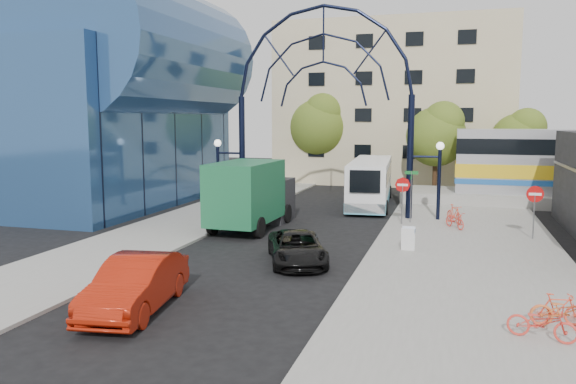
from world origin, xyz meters
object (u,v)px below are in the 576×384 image
(black_suv, at_px, (297,248))
(tree_north_b, at_px, (320,124))
(tree_north_c, at_px, (520,138))
(red_sedan, at_px, (136,284))
(bike_near_a, at_px, (455,220))
(bike_far_c, at_px, (542,323))
(sandwich_board, at_px, (408,236))
(green_truck, at_px, (252,195))
(bike_far_a, at_px, (565,311))
(stop_sign, at_px, (402,189))
(bike_near_b, at_px, (454,214))
(bike_far_b, at_px, (558,309))
(city_bus, at_px, (371,181))
(tree_north_a, at_px, (438,133))
(gateway_arch, at_px, (323,68))
(do_not_enter_sign, at_px, (535,199))
(street_name_sign, at_px, (411,186))

(black_suv, bearing_deg, tree_north_b, 79.59)
(black_suv, bearing_deg, tree_north_c, 45.22)
(black_suv, distance_m, red_sedan, 7.37)
(tree_north_c, xyz_separation_m, bike_near_a, (-4.61, -16.31, -3.73))
(bike_far_c, bearing_deg, tree_north_c, 9.58)
(sandwich_board, distance_m, green_truck, 8.93)
(bike_far_a, bearing_deg, black_suv, 60.50)
(sandwich_board, height_order, tree_north_c, tree_north_c)
(tree_north_c, relative_size, green_truck, 0.92)
(stop_sign, relative_size, sandwich_board, 2.53)
(black_suv, bearing_deg, bike_far_c, -58.33)
(bike_near_b, height_order, bike_far_b, bike_near_b)
(tree_north_c, distance_m, city_bus, 13.55)
(sandwich_board, height_order, green_truck, green_truck)
(tree_north_a, relative_size, tree_north_c, 1.08)
(red_sedan, height_order, bike_far_b, red_sedan)
(sandwich_board, height_order, black_suv, black_suv)
(bike_near_a, bearing_deg, black_suv, -156.98)
(green_truck, xyz_separation_m, black_suv, (4.16, -6.28, -1.14))
(city_bus, distance_m, bike_near_b, 8.22)
(tree_north_a, xyz_separation_m, green_truck, (-8.75, -16.65, -2.84))
(bike_far_b, bearing_deg, bike_far_c, 144.79)
(bike_near_a, height_order, bike_far_b, bike_far_b)
(tree_north_b, relative_size, bike_far_a, 4.60)
(tree_north_c, bearing_deg, gateway_arch, -131.04)
(tree_north_b, distance_m, bike_far_c, 35.90)
(tree_north_a, distance_m, bike_far_a, 28.47)
(bike_far_a, height_order, bike_far_c, bike_far_a)
(bike_near_a, xyz_separation_m, bike_far_c, (2.10, -14.62, 0.02))
(tree_north_c, height_order, bike_far_c, tree_north_c)
(green_truck, bearing_deg, do_not_enter_sign, 4.59)
(red_sedan, height_order, bike_near_a, red_sedan)
(street_name_sign, xyz_separation_m, bike_far_c, (4.41, -15.60, -1.57))
(do_not_enter_sign, bearing_deg, street_name_sign, 155.84)
(tree_north_c, distance_m, bike_near_a, 17.36)
(gateway_arch, distance_m, bike_far_a, 20.60)
(do_not_enter_sign, relative_size, city_bus, 0.23)
(gateway_arch, relative_size, do_not_enter_sign, 5.50)
(city_bus, bearing_deg, bike_near_b, -53.46)
(bike_near_b, bearing_deg, bike_far_a, -106.12)
(sandwich_board, distance_m, tree_north_b, 26.15)
(bike_far_c, bearing_deg, street_name_sign, 30.02)
(tree_north_a, relative_size, bike_far_a, 4.02)
(red_sedan, bearing_deg, gateway_arch, 76.40)
(gateway_arch, relative_size, bike_near_b, 8.26)
(gateway_arch, xyz_separation_m, tree_north_c, (12.12, 13.93, -4.28))
(do_not_enter_sign, distance_m, city_bus, 12.83)
(do_not_enter_sign, xyz_separation_m, bike_far_b, (-0.83, -11.79, -1.41))
(black_suv, xyz_separation_m, bike_far_b, (8.65, -4.79, -0.06))
(gateway_arch, distance_m, do_not_enter_sign, 13.43)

